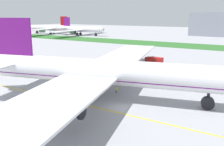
# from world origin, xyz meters

# --- Properties ---
(ground_plane) EXTENTS (600.00, 600.00, 0.00)m
(ground_plane) POSITION_xyz_m (0.00, 0.00, 0.00)
(ground_plane) COLOR #9E9EA3
(ground_plane) RESTS_ON ground
(apron_taxi_line) EXTENTS (280.00, 0.36, 0.01)m
(apron_taxi_line) POSITION_xyz_m (0.00, -2.49, 0.00)
(apron_taxi_line) COLOR yellow
(apron_taxi_line) RESTS_ON ground
(grass_median_strip) EXTENTS (320.00, 24.00, 0.10)m
(grass_median_strip) POSITION_xyz_m (0.00, 99.48, 0.05)
(grass_median_strip) COLOR #2D6628
(grass_median_strip) RESTS_ON ground
(airliner_foreground) EXTENTS (58.15, 96.03, 16.03)m
(airliner_foreground) POSITION_xyz_m (-5.85, 2.38, 5.44)
(airliner_foreground) COLOR white
(airliner_foreground) RESTS_ON ground
(ground_crew_wingwalker_port) EXTENTS (0.30, 0.58, 1.67)m
(ground_crew_wingwalker_port) POSITION_xyz_m (-14.93, -1.80, 1.01)
(ground_crew_wingwalker_port) COLOR black
(ground_crew_wingwalker_port) RESTS_ON ground
(ground_crew_marshaller_front) EXTENTS (0.32, 0.55, 1.61)m
(ground_crew_marshaller_front) POSITION_xyz_m (-4.99, 6.79, 0.98)
(ground_crew_marshaller_front) COLOR black
(ground_crew_marshaller_front) RESTS_ON ground
(service_truck_baggage_loader) EXTENTS (5.73, 2.70, 3.13)m
(service_truck_baggage_loader) POSITION_xyz_m (-20.87, 33.25, 1.68)
(service_truck_baggage_loader) COLOR yellow
(service_truck_baggage_loader) RESTS_ON ground
(service_truck_fuel_bowser) EXTENTS (5.28, 2.87, 3.04)m
(service_truck_fuel_bowser) POSITION_xyz_m (-25.68, 42.98, 1.62)
(service_truck_fuel_bowser) COLOR #B21E19
(service_truck_fuel_bowser) RESTS_ON ground
(service_truck_catering_van) EXTENTS (6.29, 3.23, 2.46)m
(service_truck_catering_van) POSITION_xyz_m (-10.59, 41.58, 1.40)
(service_truck_catering_van) COLOR #B21E19
(service_truck_catering_van) RESTS_ON ground
(parked_airliner_far_left) EXTENTS (43.03, 68.31, 14.97)m
(parked_airliner_far_left) POSITION_xyz_m (-140.13, 121.48, 5.08)
(parked_airliner_far_left) COLOR white
(parked_airliner_far_left) RESTS_ON ground
(parked_airliner_far_centre) EXTENTS (43.06, 68.25, 14.35)m
(parked_airliner_far_centre) POSITION_xyz_m (-107.59, 123.42, 4.87)
(parked_airliner_far_centre) COLOR white
(parked_airliner_far_centre) RESTS_ON ground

